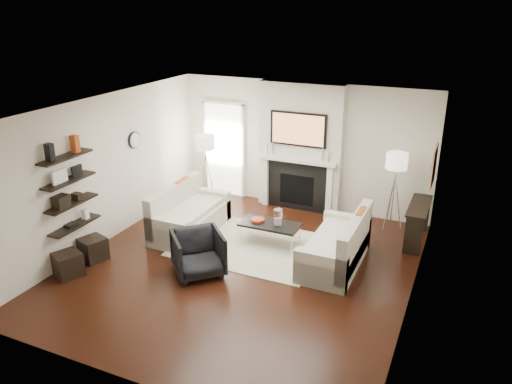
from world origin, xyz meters
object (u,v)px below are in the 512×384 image
at_px(ottoman_near, 93,249).
at_px(loveseat_left_base, 191,222).
at_px(lamp_left_shade, 205,142).
at_px(coffee_table, 270,224).
at_px(lamp_right_shade, 397,161).
at_px(armchair, 198,251).
at_px(loveseat_right_base, 334,253).

bearing_deg(ottoman_near, loveseat_left_base, 59.19).
bearing_deg(lamp_left_shade, ottoman_near, -101.94).
bearing_deg(lamp_left_shade, coffee_table, -30.11).
bearing_deg(coffee_table, lamp_right_shade, 36.94).
distance_m(loveseat_left_base, armchair, 1.62).
distance_m(lamp_left_shade, ottoman_near, 3.25).
bearing_deg(loveseat_right_base, loveseat_left_base, 178.07).
bearing_deg(ottoman_near, lamp_right_shade, 35.67).
distance_m(armchair, lamp_right_shade, 4.04).
bearing_deg(ottoman_near, armchair, 9.93).
height_order(lamp_right_shade, ottoman_near, lamp_right_shade).
bearing_deg(loveseat_left_base, lamp_right_shade, 24.39).
height_order(coffee_table, ottoman_near, coffee_table).
xyz_separation_m(loveseat_right_base, lamp_left_shade, (-3.26, 1.39, 1.24)).
relative_size(coffee_table, ottoman_near, 2.75).
height_order(loveseat_right_base, lamp_left_shade, lamp_left_shade).
height_order(loveseat_left_base, ottoman_near, loveseat_left_base).
bearing_deg(ottoman_near, loveseat_right_base, 21.67).
relative_size(loveseat_right_base, coffee_table, 1.64).
height_order(coffee_table, lamp_right_shade, lamp_right_shade).
bearing_deg(loveseat_left_base, armchair, -54.15).
bearing_deg(lamp_right_shade, lamp_left_shade, -175.41).
xyz_separation_m(coffee_table, lamp_left_shade, (-1.97, 1.14, 1.05)).
bearing_deg(armchair, ottoman_near, 145.85).
relative_size(lamp_right_shade, ottoman_near, 1.00).
relative_size(loveseat_left_base, loveseat_right_base, 1.00).
bearing_deg(lamp_right_shade, armchair, -131.82).
bearing_deg(lamp_right_shade, loveseat_right_base, -110.66).
distance_m(coffee_table, lamp_right_shade, 2.64).
xyz_separation_m(loveseat_right_base, lamp_right_shade, (0.64, 1.70, 1.24)).
xyz_separation_m(lamp_left_shade, ottoman_near, (-0.62, -2.93, -1.25)).
bearing_deg(loveseat_right_base, armchair, -148.42).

